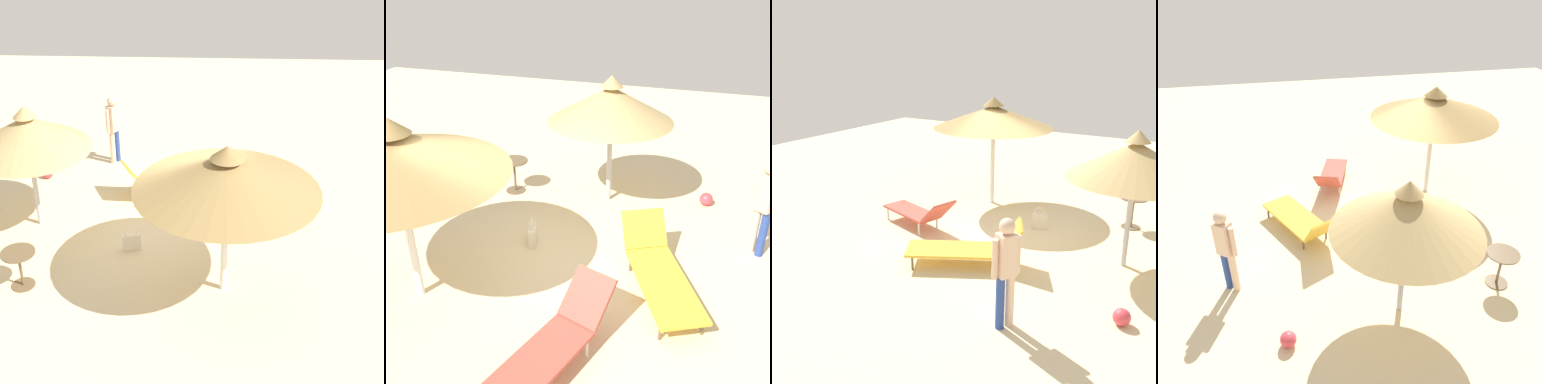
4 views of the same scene
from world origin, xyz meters
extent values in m
cube|color=beige|center=(0.00, 0.00, -0.05)|extent=(24.00, 24.00, 0.10)
cylinder|color=white|center=(-1.52, -0.96, 1.19)|extent=(0.11, 0.11, 2.38)
cone|color=#997A47|center=(-1.52, -0.96, 2.25)|extent=(2.99, 2.99, 0.54)
cone|color=#997A47|center=(-1.52, -0.96, 2.62)|extent=(0.54, 0.54, 0.22)
cylinder|color=#B2B2B7|center=(0.38, 2.77, 1.03)|extent=(0.10, 0.10, 2.06)
cone|color=tan|center=(0.38, 2.77, 2.02)|extent=(2.39, 2.39, 0.66)
cone|color=tan|center=(0.38, 2.77, 2.45)|extent=(0.43, 0.43, 0.22)
cube|color=gold|center=(1.93, 0.01, 0.29)|extent=(1.43, 1.90, 0.05)
cylinder|color=brown|center=(2.53, -0.52, 0.13)|extent=(0.04, 0.04, 0.26)
cylinder|color=brown|center=(2.01, -0.78, 0.13)|extent=(0.04, 0.04, 0.26)
cylinder|color=brown|center=(1.85, 0.81, 0.13)|extent=(0.04, 0.04, 0.26)
cylinder|color=brown|center=(1.33, 0.55, 0.13)|extent=(0.04, 0.04, 0.26)
cube|color=gold|center=(1.45, 0.96, 0.57)|extent=(0.79, 0.66, 0.54)
cube|color=#CC4C3F|center=(0.76, -1.87, 0.31)|extent=(1.01, 1.58, 0.05)
cylinder|color=silver|center=(1.18, -1.35, 0.14)|extent=(0.04, 0.04, 0.29)
cylinder|color=silver|center=(0.71, -1.20, 0.14)|extent=(0.04, 0.04, 0.29)
cube|color=#CC4C3F|center=(1.06, -0.93, 0.58)|extent=(0.73, 0.69, 0.52)
cylinder|color=navy|center=(3.29, 1.63, 0.42)|extent=(0.13, 0.13, 0.84)
cylinder|color=beige|center=(3.16, 1.72, 0.42)|extent=(0.13, 0.13, 0.84)
cube|color=beige|center=(3.23, 1.67, 1.15)|extent=(0.34, 0.33, 0.63)
cylinder|color=beige|center=(3.08, 1.78, 1.13)|extent=(0.09, 0.09, 0.58)
cube|color=beige|center=(-0.45, 0.77, 0.17)|extent=(0.22, 0.37, 0.34)
torus|color=beige|center=(-0.45, 0.77, 0.39)|extent=(0.10, 0.24, 0.25)
cylinder|color=brown|center=(-1.60, 2.53, 0.70)|extent=(0.59, 0.59, 0.02)
cylinder|color=brown|center=(-1.60, 2.53, 0.34)|extent=(0.05, 0.05, 0.68)
cylinder|color=brown|center=(-1.60, 2.53, 0.01)|extent=(0.41, 0.41, 0.02)
sphere|color=#D83F4C|center=(2.32, 3.14, 0.13)|extent=(0.26, 0.26, 0.26)
camera|label=1|loc=(-9.29, -0.77, 6.41)|focal=53.37mm
camera|label=2|loc=(2.35, -5.29, 4.47)|focal=42.46mm
camera|label=3|loc=(8.26, 3.97, 3.88)|focal=41.19mm
camera|label=4|loc=(2.21, 7.41, 5.33)|focal=37.31mm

